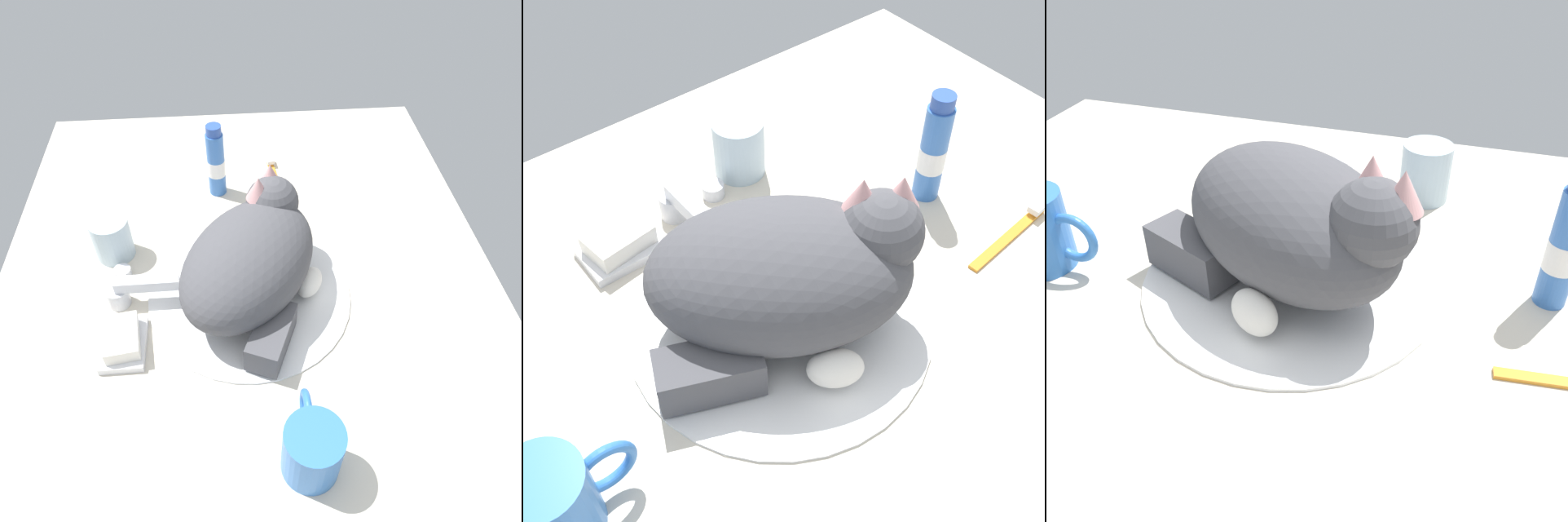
{
  "view_description": "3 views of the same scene",
  "coord_description": "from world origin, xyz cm",
  "views": [
    {
      "loc": [
        -49.74,
        2.29,
        61.55
      ],
      "look_at": [
        0.25,
        -1.84,
        7.5
      ],
      "focal_mm": 33.87,
      "sensor_mm": 36.0,
      "label": 1
    },
    {
      "loc": [
        -26.55,
        -34.33,
        58.16
      ],
      "look_at": [
        2.76,
        2.74,
        5.23
      ],
      "focal_mm": 46.91,
      "sensor_mm": 36.0,
      "label": 2
    },
    {
      "loc": [
        16.14,
        -46.68,
        37.95
      ],
      "look_at": [
        2.27,
        -1.94,
        4.25
      ],
      "focal_mm": 39.27,
      "sensor_mm": 36.0,
      "label": 3
    }
  ],
  "objects": [
    {
      "name": "soap_dish",
      "position": [
        -8.32,
        18.94,
        0.6
      ],
      "size": [
        9.0,
        6.4,
        1.2
      ],
      "primitive_type": "cube",
      "color": "white",
      "rests_on": "ground_plane"
    },
    {
      "name": "rinse_cup",
      "position": [
        11.0,
        22.33,
        3.81
      ],
      "size": [
        6.48,
        6.48,
        7.62
      ],
      "color": "silver",
      "rests_on": "ground_plane"
    },
    {
      "name": "ground_plane",
      "position": [
        0.0,
        0.0,
        -1.5
      ],
      "size": [
        110.0,
        82.5,
        3.0
      ],
      "primitive_type": "cube",
      "color": "beige"
    },
    {
      "name": "cat",
      "position": [
        0.65,
        -0.63,
        7.82
      ],
      "size": [
        31.82,
        29.0,
        16.1
      ],
      "color": "#4C4C51",
      "rests_on": "sink_basin"
    },
    {
      "name": "toothpaste_bottle",
      "position": [
        26.56,
        4.38,
        6.82
      ],
      "size": [
        3.34,
        3.34,
        14.6
      ],
      "color": "#3870C6",
      "rests_on": "ground_plane"
    },
    {
      "name": "faucet",
      "position": [
        0.0,
        18.78,
        2.41
      ],
      "size": [
        13.97,
        11.62,
        5.32
      ],
      "color": "silver",
      "rests_on": "ground_plane"
    },
    {
      "name": "soap_bar",
      "position": [
        -8.32,
        18.94,
        2.38
      ],
      "size": [
        7.74,
        5.8,
        2.36
      ],
      "primitive_type": "cube",
      "rotation": [
        0.0,
        0.0,
        0.13
      ],
      "color": "white",
      "rests_on": "soap_dish"
    },
    {
      "name": "sink_basin",
      "position": [
        0.0,
        0.0,
        0.36
      ],
      "size": [
        32.18,
        32.18,
        0.71
      ],
      "primitive_type": "cylinder",
      "color": "white",
      "rests_on": "ground_plane"
    }
  ]
}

